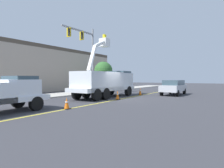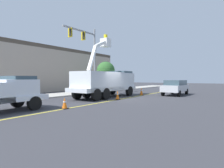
# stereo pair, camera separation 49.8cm
# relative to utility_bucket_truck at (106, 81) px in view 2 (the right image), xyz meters

# --- Properties ---
(ground) EXTENTS (120.00, 120.00, 0.00)m
(ground) POSITION_rel_utility_bucket_truck_xyz_m (-0.61, -2.10, -1.61)
(ground) COLOR #38383D
(sidewalk_far_side) EXTENTS (60.09, 5.79, 0.12)m
(sidewalk_far_side) POSITION_rel_utility_bucket_truck_xyz_m (-0.33, 5.59, -1.55)
(sidewalk_far_side) COLOR #B2ADA3
(sidewalk_far_side) RESTS_ON ground
(lane_centre_stripe) EXTENTS (49.97, 1.98, 0.01)m
(lane_centre_stripe) POSITION_rel_utility_bucket_truck_xyz_m (-0.61, -2.10, -1.60)
(lane_centre_stripe) COLOR yellow
(lane_centre_stripe) RESTS_ON ground
(utility_bucket_truck) EXTENTS (8.29, 3.12, 6.74)m
(utility_bucket_truck) POSITION_rel_utility_bucket_truck_xyz_m (0.00, 0.00, 0.00)
(utility_bucket_truck) COLOR silver
(utility_bucket_truck) RESTS_ON ground
(passing_minivan) EXTENTS (4.87, 2.09, 1.69)m
(passing_minivan) POSITION_rel_utility_bucket_truck_xyz_m (6.22, -5.27, -0.63)
(passing_minivan) COLOR silver
(passing_minivan) RESTS_ON ground
(traffic_cone_mid_front) EXTENTS (0.40, 0.40, 0.72)m
(traffic_cone_mid_front) POSITION_rel_utility_bucket_truck_xyz_m (-7.33, -1.83, -1.25)
(traffic_cone_mid_front) COLOR black
(traffic_cone_mid_front) RESTS_ON ground
(traffic_cone_mid_rear) EXTENTS (0.40, 0.40, 0.81)m
(traffic_cone_mid_rear) POSITION_rel_utility_bucket_truck_xyz_m (-1.24, -2.06, -1.21)
(traffic_cone_mid_rear) COLOR black
(traffic_cone_mid_rear) RESTS_ON ground
(traffic_cone_trailing) EXTENTS (0.40, 0.40, 0.86)m
(traffic_cone_trailing) POSITION_rel_utility_bucket_truck_xyz_m (3.91, -2.12, -1.18)
(traffic_cone_trailing) COLOR black
(traffic_cone_trailing) RESTS_ON ground
(traffic_signal_mast) EXTENTS (5.36, 0.64, 8.22)m
(traffic_signal_mast) POSITION_rel_utility_bucket_truck_xyz_m (2.40, 4.47, 4.00)
(traffic_signal_mast) COLOR gray
(traffic_signal_mast) RESTS_ON ground
(commercial_building_backdrop) EXTENTS (21.85, 9.48, 6.40)m
(commercial_building_backdrop) POSITION_rel_utility_bucket_truck_xyz_m (5.17, 14.46, 1.59)
(commercial_building_backdrop) COLOR #A89989
(commercial_building_backdrop) RESTS_ON ground
(street_tree_right) EXTENTS (2.85, 2.85, 4.50)m
(street_tree_right) POSITION_rel_utility_bucket_truck_xyz_m (8.74, 6.02, 1.45)
(street_tree_right) COLOR brown
(street_tree_right) RESTS_ON ground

